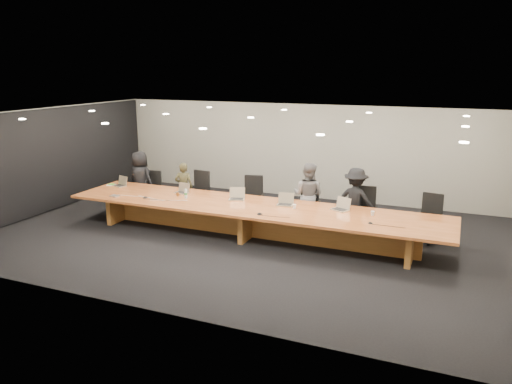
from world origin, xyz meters
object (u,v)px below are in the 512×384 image
Objects in this scene: chair_mid_left at (252,198)px; av_box at (115,196)px; laptop_c at (237,194)px; laptop_e at (340,204)px; person_b at (184,187)px; mic_right at (370,223)px; chair_left at (197,192)px; person_d at (355,201)px; amber_mug at (178,194)px; chair_mid_right at (308,204)px; person_c at (308,195)px; water_bottle at (186,194)px; person_a at (141,179)px; laptop_b at (181,188)px; mic_left at (145,197)px; conference_table at (251,215)px; chair_far_right at (429,218)px; chair_right at (364,211)px; chair_far_left at (151,189)px; paper_cup_near at (294,206)px; mic_center at (260,213)px; paper_cup_far at (373,213)px; laptop_a at (119,181)px.

chair_mid_left is 5.73× the size of av_box.
laptop_c is 2.51m from laptop_e.
person_b reaches higher than mic_right.
chair_left is 4.28m from person_d.
chair_mid_right is at bearing 22.23° from amber_mug.
amber_mug is at bearing 26.85° from person_c.
laptop_e is at bearing 6.37° from water_bottle.
person_a reaches higher than person_b.
mic_left is (-0.57, -0.74, -0.11)m from laptop_b.
conference_table is 2.04m from amber_mug.
chair_right is at bearing -167.80° from chair_far_right.
person_d is (5.75, -0.01, 0.27)m from chair_far_left.
chair_mid_left reaches higher than laptop_e.
chair_mid_left is 1.05× the size of chair_far_right.
chair_far_left is 0.76× the size of person_b.
water_bottle is 2.73m from paper_cup_near.
chair_far_left is 0.90× the size of chair_left.
chair_mid_right is at bearing 91.58° from paper_cup_near.
mic_center is (2.17, -0.56, -0.10)m from water_bottle.
laptop_c is 1.25m from water_bottle.
water_bottle is 2.60× the size of amber_mug.
av_box is (-6.17, -0.83, -0.03)m from paper_cup_far.
person_b is 5.52m from mic_right.
person_c is 4.89× the size of laptop_b.
chair_right is at bearing 18.04° from laptop_b.
person_b reaches higher than paper_cup_far.
conference_table is at bearing -130.05° from chair_mid_right.
conference_table is 86.83× the size of mic_right.
person_a is at bearing 96.83° from laptop_a.
laptop_c is (-1.51, -0.90, 0.09)m from person_c.
water_bottle is at bearing -39.32° from laptop_b.
paper_cup_near is (3.02, 0.05, 0.01)m from amber_mug.
chair_mid_left is 0.73× the size of person_d.
chair_left is at bearing 149.82° from conference_table.
laptop_e is 3.54× the size of mic_right.
chair_right is 0.93m from laptop_e.
mic_left is at bearing -164.67° from chair_right.
laptop_b reaches higher than amber_mug.
laptop_c is 2.99× the size of mic_left.
person_b reaches higher than mic_left.
chair_right is 11.84× the size of paper_cup_near.
laptop_c is at bearing -154.67° from laptop_e.
paper_cup_far is at bearing 152.39° from person_b.
chair_mid_right is 3.31× the size of laptop_b.
paper_cup_far is (1.73, 0.14, -0.00)m from paper_cup_near.
chair_right is 0.72× the size of person_a.
amber_mug is at bearing 35.23° from mic_left.
amber_mug is 0.42× the size of av_box.
person_d reaches higher than person_b.
water_bottle is 4.53m from mic_right.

